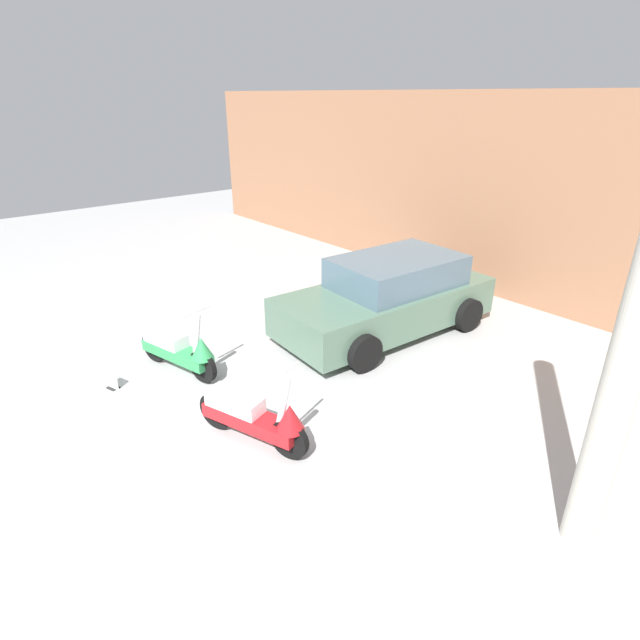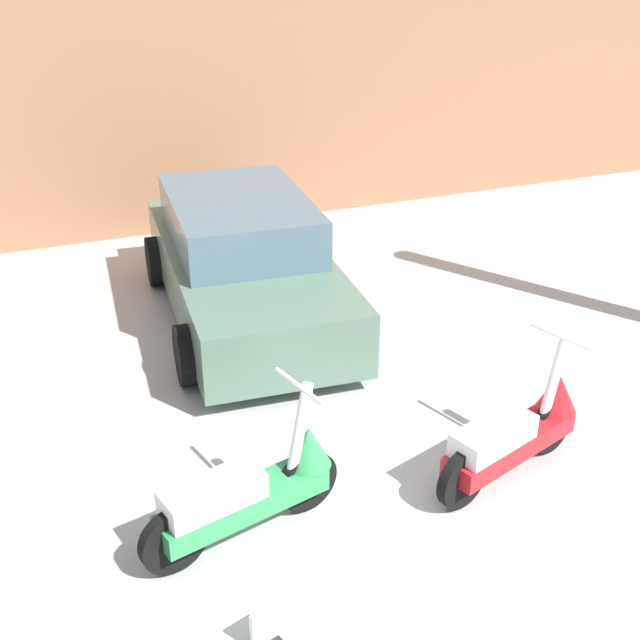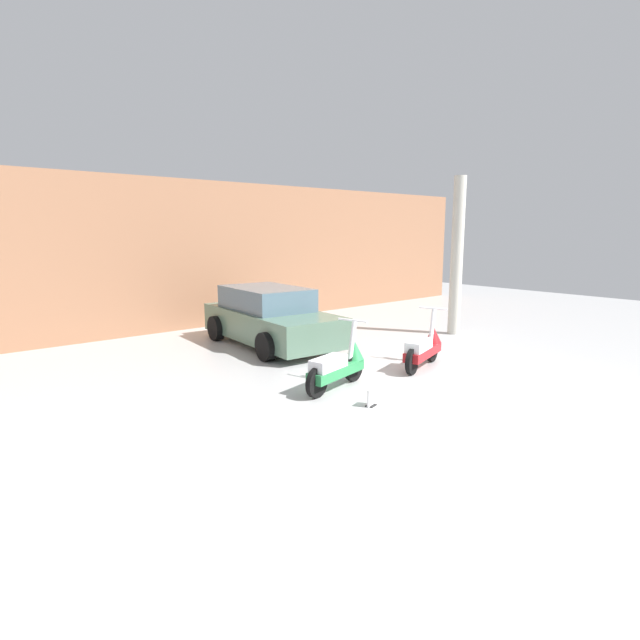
# 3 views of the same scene
# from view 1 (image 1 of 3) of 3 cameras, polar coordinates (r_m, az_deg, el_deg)

# --- Properties ---
(ground_plane) EXTENTS (28.00, 28.00, 0.00)m
(ground_plane) POSITION_cam_1_polar(r_m,az_deg,el_deg) (6.25, -19.36, -13.22)
(ground_plane) COLOR #B2B2B2
(wall_back) EXTENTS (19.60, 0.12, 3.76)m
(wall_back) POSITION_cam_1_polar(r_m,az_deg,el_deg) (10.13, 20.70, 12.69)
(wall_back) COLOR #9E6B4C
(wall_back) RESTS_ON ground_plane
(scooter_front_left) EXTENTS (1.49, 0.67, 1.06)m
(scooter_front_left) POSITION_cam_1_polar(r_m,az_deg,el_deg) (7.37, -15.73, -3.18)
(scooter_front_left) COLOR black
(scooter_front_left) RESTS_ON ground_plane
(scooter_front_right) EXTENTS (1.47, 0.74, 1.06)m
(scooter_front_right) POSITION_cam_1_polar(r_m,az_deg,el_deg) (5.75, -7.39, -10.79)
(scooter_front_right) COLOR black
(scooter_front_right) RESTS_ON ground_plane
(car_rear_left) EXTENTS (2.01, 3.82, 1.26)m
(car_rear_left) POSITION_cam_1_polar(r_m,az_deg,el_deg) (8.36, 7.80, 2.63)
(car_rear_left) COLOR #51705B
(car_rear_left) RESTS_ON ground_plane
(placard_near_left_scooter) EXTENTS (0.20, 0.16, 0.26)m
(placard_near_left_scooter) POSITION_cam_1_polar(r_m,az_deg,el_deg) (7.40, -22.69, -6.43)
(placard_near_left_scooter) COLOR black
(placard_near_left_scooter) RESTS_ON ground_plane
(support_column_side) EXTENTS (0.29, 0.29, 3.76)m
(support_column_side) POSITION_cam_1_polar(r_m,az_deg,el_deg) (4.44, 31.84, -3.38)
(support_column_side) COLOR beige
(support_column_side) RESTS_ON ground_plane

